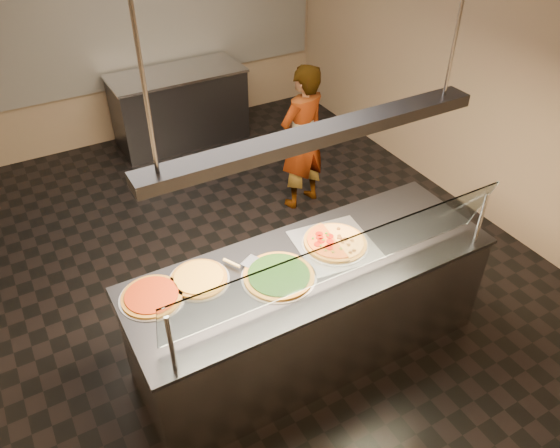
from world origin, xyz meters
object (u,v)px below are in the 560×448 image
prep_table (180,107)px  worker (302,139)px  pizza_cheese (199,278)px  serving_counter (310,309)px  half_pizza_sausage (347,238)px  half_pizza_pepperoni (322,246)px  pizza_spatula (240,263)px  sneeze_guard (342,259)px  perforated_tray (335,244)px  pizza_tomato (152,296)px  heat_lamp_housing (318,135)px  pizza_spinach (278,275)px

prep_table → worker: (0.61, -2.02, 0.33)m
pizza_cheese → serving_counter: bearing=-16.9°
worker → half_pizza_sausage: bearing=55.8°
half_pizza_pepperoni → pizza_spatula: 0.62m
sneeze_guard → perforated_tray: size_ratio=3.98×
serving_counter → perforated_tray: bearing=19.6°
half_pizza_pepperoni → worker: worker is taller
pizza_tomato → worker: 2.69m
perforated_tray → half_pizza_sausage: (0.11, -0.00, 0.02)m
sneeze_guard → heat_lamp_housing: 0.80m
half_pizza_pepperoni → pizza_tomato: 1.26m
worker → pizza_cheese: bearing=28.4°
pizza_tomato → pizza_spatula: bearing=-0.2°
perforated_tray → pizza_tomato: size_ratio=1.42×
perforated_tray → pizza_spinach: 0.55m
half_pizza_sausage → prep_table: size_ratio=0.29×
half_pizza_pepperoni → worker: bearing=62.8°
prep_table → pizza_spinach: bearing=-100.5°
perforated_tray → heat_lamp_housing: size_ratio=0.27×
pizza_cheese → worker: 2.42m
half_pizza_pepperoni → pizza_cheese: size_ratio=1.15×
sneeze_guard → worker: 2.45m
half_pizza_sausage → pizza_tomato: (-1.48, 0.14, -0.01)m
pizza_spatula → worker: (1.50, 1.61, -0.17)m
sneeze_guard → half_pizza_sausage: bearing=49.7°
sneeze_guard → perforated_tray: bearing=59.6°
serving_counter → prep_table: size_ratio=1.62×
half_pizza_sausage → pizza_spatula: (-0.83, 0.14, 0.00)m
half_pizza_pepperoni → pizza_spatula: size_ratio=1.90×
half_pizza_pepperoni → heat_lamp_housing: size_ratio=0.21×
pizza_spinach → worker: 2.28m
serving_counter → pizza_spatula: bearing=154.0°
serving_counter → pizza_tomato: (-1.11, 0.23, 0.48)m
pizza_spinach → pizza_spatula: pizza_spatula is taller
pizza_cheese → pizza_tomato: bearing=-178.7°
sneeze_guard → pizza_spinach: sneeze_guard is taller
pizza_spatula → prep_table: size_ratio=0.15×
half_pizza_pepperoni → half_pizza_sausage: 0.22m
sneeze_guard → pizza_tomato: sneeze_guard is taller
pizza_spinach → heat_lamp_housing: heat_lamp_housing is taller
half_pizza_sausage → perforated_tray: bearing=178.1°
pizza_tomato → prep_table: pizza_tomato is taller
pizza_cheese → half_pizza_sausage: bearing=-7.4°
pizza_spinach → pizza_spatula: (-0.18, 0.24, 0.01)m
perforated_tray → heat_lamp_housing: heat_lamp_housing is taller
serving_counter → prep_table: 3.88m
serving_counter → pizza_cheese: bearing=163.1°
half_pizza_sausage → pizza_spinach: (-0.65, -0.10, -0.01)m
half_pizza_pepperoni → pizza_tomato: half_pizza_pepperoni is taller
pizza_tomato → heat_lamp_housing: heat_lamp_housing is taller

